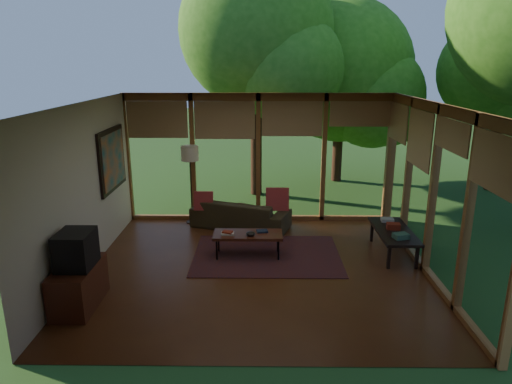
{
  "coord_description": "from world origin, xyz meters",
  "views": [
    {
      "loc": [
        0.06,
        -6.89,
        3.29
      ],
      "look_at": [
        -0.03,
        0.7,
        1.13
      ],
      "focal_mm": 32.0,
      "sensor_mm": 36.0,
      "label": 1
    }
  ],
  "objects_px": {
    "side_console": "(394,232)",
    "television": "(76,249)",
    "coffee_table": "(248,235)",
    "floor_lamp": "(190,158)",
    "media_cabinet": "(79,286)",
    "sofa": "(241,214)"
  },
  "relations": [
    {
      "from": "television",
      "to": "sofa",
      "type": "bearing_deg",
      "value": 56.8
    },
    {
      "from": "media_cabinet",
      "to": "floor_lamp",
      "type": "distance_m",
      "value": 3.79
    },
    {
      "from": "media_cabinet",
      "to": "side_console",
      "type": "bearing_deg",
      "value": 20.79
    },
    {
      "from": "floor_lamp",
      "to": "coffee_table",
      "type": "bearing_deg",
      "value": -54.56
    },
    {
      "from": "coffee_table",
      "to": "television",
      "type": "bearing_deg",
      "value": -142.86
    },
    {
      "from": "media_cabinet",
      "to": "side_console",
      "type": "distance_m",
      "value": 5.21
    },
    {
      "from": "side_console",
      "to": "television",
      "type": "bearing_deg",
      "value": -159.13
    },
    {
      "from": "coffee_table",
      "to": "floor_lamp",
      "type": "bearing_deg",
      "value": 125.44
    },
    {
      "from": "television",
      "to": "side_console",
      "type": "distance_m",
      "value": 5.21
    },
    {
      "from": "sofa",
      "to": "television",
      "type": "bearing_deg",
      "value": 76.12
    },
    {
      "from": "floor_lamp",
      "to": "coffee_table",
      "type": "distance_m",
      "value": 2.36
    },
    {
      "from": "coffee_table",
      "to": "side_console",
      "type": "bearing_deg",
      "value": 2.69
    },
    {
      "from": "media_cabinet",
      "to": "floor_lamp",
      "type": "height_order",
      "value": "floor_lamp"
    },
    {
      "from": "sofa",
      "to": "side_console",
      "type": "relative_size",
      "value": 1.41
    },
    {
      "from": "sofa",
      "to": "media_cabinet",
      "type": "bearing_deg",
      "value": 75.86
    },
    {
      "from": "media_cabinet",
      "to": "television",
      "type": "xyz_separation_m",
      "value": [
        0.02,
        0.0,
        0.55
      ]
    },
    {
      "from": "sofa",
      "to": "floor_lamp",
      "type": "height_order",
      "value": "floor_lamp"
    },
    {
      "from": "television",
      "to": "floor_lamp",
      "type": "relative_size",
      "value": 0.33
    },
    {
      "from": "coffee_table",
      "to": "side_console",
      "type": "distance_m",
      "value": 2.57
    },
    {
      "from": "media_cabinet",
      "to": "coffee_table",
      "type": "bearing_deg",
      "value": 36.9
    },
    {
      "from": "television",
      "to": "floor_lamp",
      "type": "xyz_separation_m",
      "value": [
        1.05,
        3.46,
        0.56
      ]
    },
    {
      "from": "sofa",
      "to": "coffee_table",
      "type": "bearing_deg",
      "value": 116.76
    }
  ]
}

